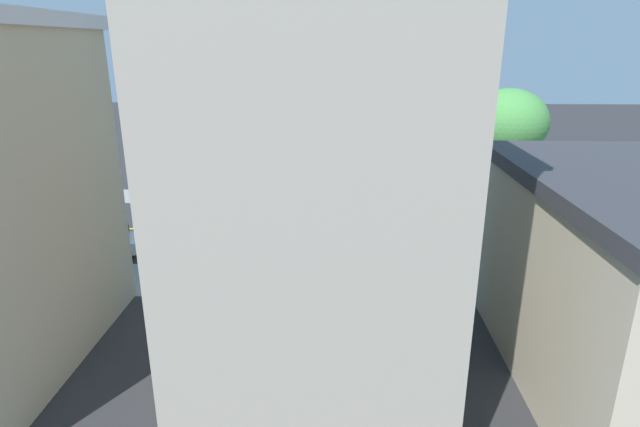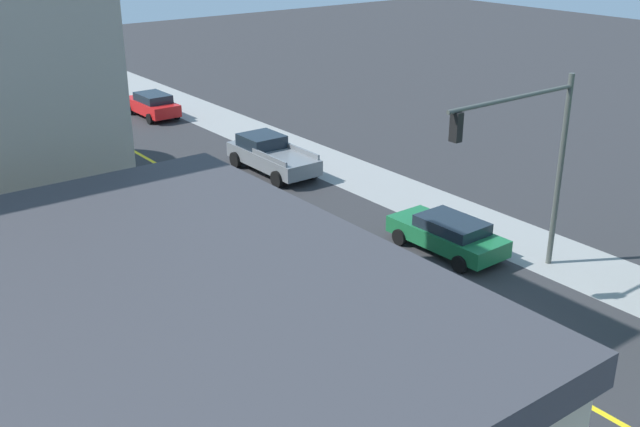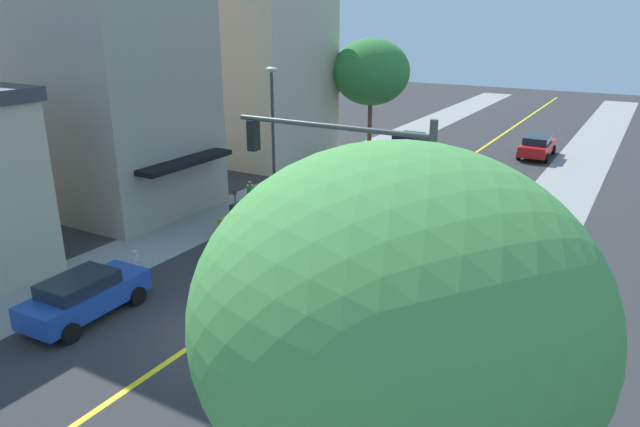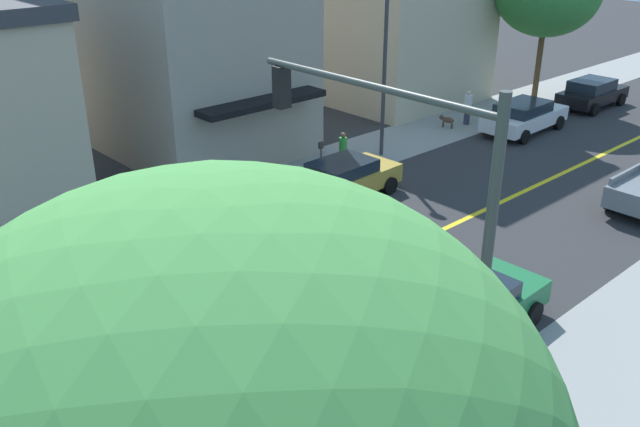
{
  "view_description": "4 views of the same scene",
  "coord_description": "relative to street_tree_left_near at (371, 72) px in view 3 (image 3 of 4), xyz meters",
  "views": [
    {
      "loc": [
        -29.08,
        6.92,
        10.81
      ],
      "look_at": [
        -2.45,
        7.87,
        1.94
      ],
      "focal_mm": 28.72,
      "sensor_mm": 36.0,
      "label": 1
    },
    {
      "loc": [
        -15.43,
        -13.2,
        11.97
      ],
      "look_at": [
        -0.67,
        6.22,
        2.14
      ],
      "focal_mm": 42.22,
      "sensor_mm": 36.0,
      "label": 2
    },
    {
      "loc": [
        10.92,
        -11.85,
        9.35
      ],
      "look_at": [
        -0.62,
        7.8,
        1.51
      ],
      "focal_mm": 32.42,
      "sensor_mm": 36.0,
      "label": 3
    },
    {
      "loc": [
        11.9,
        -7.5,
        9.58
      ],
      "look_at": [
        -1.47,
        4.72,
        1.32
      ],
      "focal_mm": 38.07,
      "sensor_mm": 36.0,
      "label": 4
    }
  ],
  "objects": [
    {
      "name": "ground_plane",
      "position": [
        6.59,
        -24.91,
        -5.66
      ],
      "size": [
        140.0,
        140.0,
        0.0
      ],
      "primitive_type": "plane",
      "color": "#2D2D30"
    },
    {
      "name": "sidewalk_left",
      "position": [
        -0.39,
        -24.91,
        -5.65
      ],
      "size": [
        3.49,
        126.0,
        0.01
      ],
      "primitive_type": "cube",
      "color": "gray",
      "rests_on": "ground"
    },
    {
      "name": "sidewalk_right",
      "position": [
        13.58,
        -24.91,
        -5.65
      ],
      "size": [
        3.49,
        126.0,
        0.01
      ],
      "primitive_type": "cube",
      "color": "gray",
      "rests_on": "ground"
    },
    {
      "name": "road_centerline_stripe",
      "position": [
        6.59,
        -24.91,
        -5.65
      ],
      "size": [
        0.2,
        126.0,
        0.0
      ],
      "primitive_type": "cube",
      "color": "yellow",
      "rests_on": "ground"
    },
    {
      "name": "tan_rowhouse",
      "position": [
        -7.22,
        -17.37,
        2.04
      ],
      "size": [
        12.46,
        7.36,
        15.36
      ],
      "rotation": [
        0.0,
        0.0,
        -1.57
      ],
      "color": "#A39989",
      "rests_on": "ground"
    },
    {
      "name": "corner_shop_building",
      "position": [
        -7.23,
        -4.98,
        0.27
      ],
      "size": [
        10.89,
        8.17,
        11.81
      ],
      "rotation": [
        0.0,
        0.0,
        -1.57
      ],
      "color": "beige",
      "rests_on": "ground"
    },
    {
      "name": "street_tree_left_near",
      "position": [
        0.0,
        0.0,
        0.0
      ],
      "size": [
        5.3,
        5.3,
        7.92
      ],
      "color": "brown",
      "rests_on": "ground"
    },
    {
      "name": "street_tree_right_corner",
      "position": [
        14.84,
        -30.14,
        -0.25
      ],
      "size": [
        5.67,
        5.67,
        7.83
      ],
      "color": "brown",
      "rests_on": "ground"
    },
    {
      "name": "fire_hydrant",
      "position": [
        0.89,
        -22.61,
        -5.28
      ],
      "size": [
        0.44,
        0.24,
        0.77
      ],
      "color": "silver",
      "rests_on": "ground"
    },
    {
      "name": "parking_meter",
      "position": [
        0.56,
        -15.97,
        -4.7
      ],
      "size": [
        0.12,
        0.18,
        1.46
      ],
      "color": "#4C4C51",
      "rests_on": "ground"
    },
    {
      "name": "traffic_light_mast",
      "position": [
        11.09,
        -23.39,
        -0.94
      ],
      "size": [
        5.95,
        0.32,
        6.97
      ],
      "rotation": [
        0.0,
        0.0,
        3.14
      ],
      "color": "#474C47",
      "rests_on": "ground"
    },
    {
      "name": "street_lamp",
      "position": [
        0.3,
        -12.29,
        -1.43
      ],
      "size": [
        0.7,
        0.36,
        6.89
      ],
      "color": "#38383D",
      "rests_on": "ground"
    },
    {
      "name": "red_sedan_right_curb",
      "position": [
        10.6,
        4.71,
        -4.86
      ],
      "size": [
        2.05,
        4.39,
        1.51
      ],
      "rotation": [
        0.0,
        0.0,
        1.58
      ],
      "color": "red",
      "rests_on": "ground"
    },
    {
      "name": "blue_sedan_left_curb",
      "position": [
        2.44,
        -26.15,
        -4.87
      ],
      "size": [
        2.07,
        4.24,
        1.48
      ],
      "rotation": [
        0.0,
        0.0,
        1.61
      ],
      "color": "#1E429E",
      "rests_on": "ground"
    },
    {
      "name": "white_sedan_left_curb",
      "position": [
        2.58,
        -5.16,
        -4.89
      ],
      "size": [
        2.22,
        4.75,
        1.45
      ],
      "rotation": [
        0.0,
        0.0,
        1.6
      ],
      "color": "silver",
      "rests_on": "ground"
    },
    {
      "name": "gold_sedan_left_curb",
      "position": [
        2.54,
        -16.62,
        -4.9
      ],
      "size": [
        2.17,
        4.18,
        1.42
      ],
      "rotation": [
        0.0,
        0.0,
        1.61
      ],
      "color": "#B29338",
      "rests_on": "ground"
    },
    {
      "name": "black_sedan_left_curb",
      "position": [
        2.61,
        1.13,
        -4.89
      ],
      "size": [
        2.06,
        4.32,
        1.46
      ],
      "rotation": [
        0.0,
        0.0,
        1.57
      ],
      "color": "black",
      "rests_on": "ground"
    },
    {
      "name": "green_sedan_right_curb",
      "position": [
        10.61,
        -20.45,
        -4.91
      ],
      "size": [
        2.19,
        4.68,
        1.38
      ],
      "rotation": [
        0.0,
        0.0,
        1.59
      ],
      "color": "#196638",
      "rests_on": "ground"
    },
    {
      "name": "grey_pickup_truck",
      "position": [
        10.55,
        -8.63,
        -4.78
      ],
      "size": [
        2.29,
        5.43,
        1.72
      ],
      "rotation": [
        0.0,
        0.0,
        1.57
      ],
      "color": "slate",
      "rests_on": "ground"
    },
    {
      "name": "pedestrian_white_shirt",
      "position": [
        0.07,
        -6.06,
        -4.8
      ],
      "size": [
        0.38,
        0.38,
        1.64
      ],
      "rotation": [
        0.0,
        0.0,
        0.34
      ],
      "color": "#33384C",
      "rests_on": "ground"
    },
    {
      "name": "pedestrian_green_shirt",
      "position": [
        0.65,
        -14.89,
        -4.79
      ],
      "size": [
        0.3,
        0.3,
        1.62
      ],
      "rotation": [
        0.0,
        0.0,
        3.18
      ],
      "color": "black",
      "rests_on": "ground"
    },
    {
      "name": "small_dog",
      "position": [
        -0.22,
        -7.23,
        -5.28
      ],
      "size": [
        0.78,
        0.4,
        0.58
      ],
      "rotation": [
        0.0,
        0.0,
        3.35
      ],
      "color": "#4C3828",
      "rests_on": "ground"
    }
  ]
}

